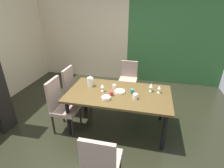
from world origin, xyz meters
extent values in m
cube|color=black|center=(0.00, 0.00, -0.01)|extent=(5.58, 5.42, 0.02)
cube|color=beige|center=(-1.36, 2.66, 1.39)|extent=(2.86, 0.10, 2.78)
cube|color=#316230|center=(1.43, 2.66, 1.39)|extent=(2.72, 0.10, 2.78)
cube|color=#503D1F|center=(0.26, 0.25, 0.74)|extent=(1.88, 1.04, 0.04)
cylinder|color=black|center=(-0.57, 0.67, 0.36)|extent=(0.07, 0.07, 0.72)
cylinder|color=black|center=(1.10, 0.67, 0.36)|extent=(0.07, 0.07, 0.72)
cylinder|color=black|center=(-0.57, -0.17, 0.36)|extent=(0.07, 0.07, 0.72)
cylinder|color=black|center=(1.10, -0.17, 0.36)|extent=(0.07, 0.07, 0.72)
cube|color=gray|center=(-0.67, -0.04, 0.45)|extent=(0.44, 0.44, 0.07)
cube|color=gray|center=(-0.87, -0.04, 0.74)|extent=(0.05, 0.42, 0.59)
cylinder|color=black|center=(-0.48, 0.15, 0.21)|extent=(0.04, 0.04, 0.41)
cylinder|color=black|center=(-0.48, -0.23, 0.21)|extent=(0.04, 0.04, 0.41)
cylinder|color=black|center=(-0.86, 0.15, 0.21)|extent=(0.04, 0.04, 0.41)
cylinder|color=black|center=(-0.86, -0.23, 0.21)|extent=(0.04, 0.04, 0.41)
cube|color=gray|center=(-0.67, 0.55, 0.45)|extent=(0.44, 0.44, 0.07)
cube|color=gray|center=(-0.87, 0.55, 0.74)|extent=(0.05, 0.42, 0.59)
cylinder|color=black|center=(-0.48, 0.74, 0.21)|extent=(0.04, 0.04, 0.41)
cylinder|color=black|center=(-0.48, 0.36, 0.21)|extent=(0.04, 0.04, 0.41)
cylinder|color=black|center=(-0.86, 0.74, 0.21)|extent=(0.04, 0.04, 0.41)
cylinder|color=black|center=(-0.86, 0.36, 0.21)|extent=(0.04, 0.04, 0.41)
cube|color=gray|center=(0.26, 1.51, 0.45)|extent=(0.44, 0.44, 0.07)
cube|color=gray|center=(0.26, 1.71, 0.67)|extent=(0.42, 0.05, 0.46)
cylinder|color=black|center=(0.45, 1.32, 0.21)|extent=(0.04, 0.04, 0.41)
cylinder|color=black|center=(0.07, 1.32, 0.21)|extent=(0.04, 0.04, 0.41)
cylinder|color=black|center=(0.45, 1.70, 0.21)|extent=(0.04, 0.04, 0.41)
cylinder|color=black|center=(0.07, 1.70, 0.21)|extent=(0.04, 0.04, 0.41)
cube|color=gray|center=(0.31, -1.01, 0.45)|extent=(0.44, 0.44, 0.07)
cube|color=gray|center=(0.31, -1.21, 0.70)|extent=(0.42, 0.05, 0.50)
cylinder|color=black|center=(0.12, -0.82, 0.21)|extent=(0.04, 0.04, 0.41)
cylinder|color=black|center=(0.50, -0.82, 0.21)|extent=(0.04, 0.04, 0.41)
cylinder|color=silver|center=(0.83, 0.44, 0.76)|extent=(0.06, 0.06, 0.00)
cylinder|color=silver|center=(0.83, 0.44, 0.80)|extent=(0.01, 0.01, 0.08)
cone|color=silver|center=(0.83, 0.44, 0.88)|extent=(0.07, 0.07, 0.08)
cylinder|color=silver|center=(-0.38, 0.54, 0.76)|extent=(0.06, 0.06, 0.00)
cylinder|color=silver|center=(-0.38, 0.54, 0.81)|extent=(0.01, 0.01, 0.09)
cone|color=silver|center=(-0.38, 0.54, 0.89)|extent=(0.06, 0.06, 0.08)
cylinder|color=silver|center=(-0.04, 0.24, 0.76)|extent=(0.06, 0.06, 0.00)
cylinder|color=silver|center=(-0.04, 0.24, 0.80)|extent=(0.01, 0.01, 0.08)
cone|color=silver|center=(-0.04, 0.24, 0.87)|extent=(0.07, 0.07, 0.06)
cylinder|color=silver|center=(0.98, 0.42, 0.76)|extent=(0.07, 0.07, 0.00)
cylinder|color=silver|center=(0.98, 0.42, 0.80)|extent=(0.01, 0.01, 0.07)
cone|color=silver|center=(0.98, 0.42, 0.87)|extent=(0.06, 0.06, 0.07)
cylinder|color=#F6EEC7|center=(0.28, 0.27, 0.78)|extent=(0.20, 0.20, 0.04)
cylinder|color=white|center=(0.10, -0.02, 0.78)|extent=(0.15, 0.15, 0.05)
cylinder|color=white|center=(0.58, 0.11, 0.80)|extent=(0.08, 0.08, 0.09)
cylinder|color=#BC2F2D|center=(0.16, 0.13, 0.80)|extent=(0.07, 0.07, 0.08)
cylinder|color=beige|center=(0.15, 0.38, 0.80)|extent=(0.06, 0.06, 0.09)
cylinder|color=#2C786B|center=(0.51, 0.28, 0.80)|extent=(0.07, 0.07, 0.09)
cylinder|color=silver|center=(-0.33, 0.41, 0.85)|extent=(0.11, 0.11, 0.18)
cone|color=silver|center=(-0.28, 0.41, 0.92)|extent=(0.04, 0.04, 0.03)
camera|label=1|loc=(0.77, -2.51, 2.28)|focal=28.00mm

